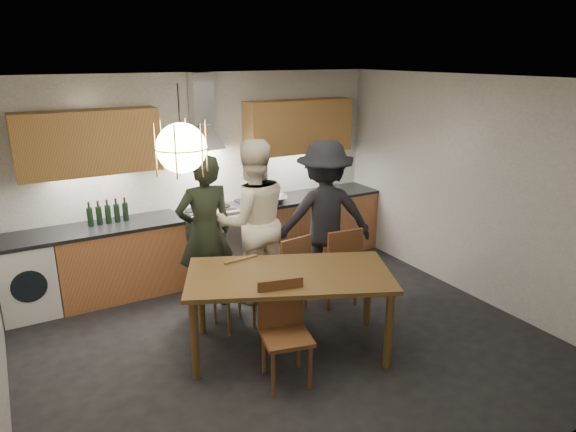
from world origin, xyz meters
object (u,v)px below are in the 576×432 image
chair_front (284,324)px  wine_bottles (108,212)px  chair_back_left (237,287)px  person_left (205,233)px  person_right (324,217)px  mixing_bowl (275,199)px  stock_pot (334,188)px  person_mid (252,222)px  dining_table (289,282)px

chair_front → wine_bottles: 2.75m
chair_back_left → wine_bottles: (-0.95, 1.55, 0.56)m
wine_bottles → chair_front: bearing=-69.1°
person_left → person_right: person_right is taller
chair_back_left → mixing_bowl: size_ratio=2.50×
stock_pot → person_mid: bearing=-154.0°
person_mid → wine_bottles: bearing=-25.7°
person_mid → wine_bottles: person_mid is taller
person_left → mixing_bowl: 1.46m
dining_table → mixing_bowl: mixing_bowl is taller
chair_front → person_mid: size_ratio=0.48×
person_left → wine_bottles: size_ratio=3.81×
chair_front → person_right: person_right is taller
dining_table → stock_pot: 2.81m
chair_back_left → stock_pot: stock_pot is taller
person_left → stock_pot: bearing=-160.9°
dining_table → person_mid: bearing=105.0°
chair_front → wine_bottles: wine_bottles is taller
chair_front → mixing_bowl: mixing_bowl is taller
person_right → wine_bottles: person_right is taller
dining_table → mixing_bowl: (0.91, 1.99, 0.22)m
dining_table → person_right: bearing=68.0°
person_left → wine_bottles: person_left is taller
mixing_bowl → wine_bottles: wine_bottles is taller
wine_bottles → person_left: bearing=-45.5°
person_right → mixing_bowl: bearing=-62.4°
person_left → mixing_bowl: (1.27, 0.72, 0.04)m
dining_table → chair_back_left: bearing=138.9°
dining_table → chair_back_left: (-0.28, 0.61, -0.24)m
dining_table → person_left: 1.33m
person_left → person_right: bearing=170.4°
chair_front → stock_pot: bearing=61.0°
chair_front → stock_pot: size_ratio=5.34×
dining_table → wine_bottles: bearing=144.0°
chair_front → person_mid: 1.70m
chair_front → person_mid: person_mid is taller
mixing_bowl → stock_pot: 1.01m
person_left → person_right: (1.43, -0.25, 0.03)m
person_mid → person_right: 0.89m
chair_front → wine_bottles: (-0.96, 2.52, 0.52)m
chair_front → chair_back_left: bearing=103.8°
chair_back_left → person_left: 0.79m
chair_back_left → person_right: bearing=-168.8°
person_right → person_mid: bearing=6.2°
dining_table → mixing_bowl: size_ratio=6.44×
chair_back_left → chair_front: size_ratio=0.92×
person_left → chair_back_left: bearing=97.3°
person_mid → mixing_bowl: size_ratio=5.70×
person_right → stock_pot: (0.85, 1.03, 0.03)m
mixing_bowl → wine_bottles: bearing=175.6°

